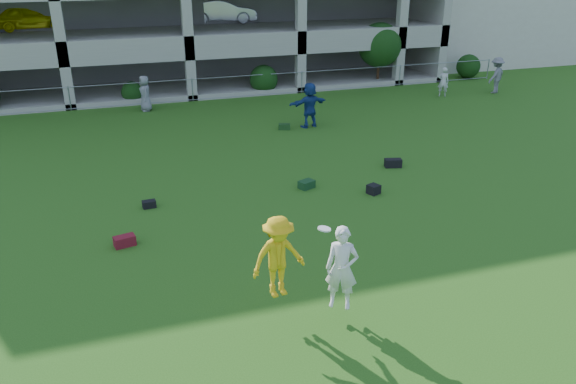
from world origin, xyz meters
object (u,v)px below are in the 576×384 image
object	(u,v)px
bystander_e	(443,82)
frisbee_contest	(296,260)
crate_d	(374,189)
bystander_c	(145,93)
bystander_d	(310,105)
bystander_f	(496,75)

from	to	relation	value
bystander_e	frisbee_contest	size ratio (longest dim) A/B	0.69
crate_d	frisbee_contest	xyz separation A→B (m)	(-4.51, -5.55, 1.26)
frisbee_contest	bystander_c	bearing A→B (deg)	94.96
crate_d	bystander_e	bearing A→B (deg)	49.31
bystander_c	frisbee_contest	bearing A→B (deg)	-0.87
crate_d	bystander_d	bearing A→B (deg)	85.76
bystander_f	crate_d	xyz separation A→B (m)	(-12.49, -10.65, -0.82)
bystander_d	bystander_f	world-z (taller)	bystander_d
bystander_d	bystander_e	world-z (taller)	bystander_d
bystander_f	frisbee_contest	xyz separation A→B (m)	(-17.00, -16.20, 0.44)
bystander_f	crate_d	world-z (taller)	bystander_f
crate_d	bystander_f	bearing A→B (deg)	40.46
bystander_e	crate_d	xyz separation A→B (m)	(-9.32, -10.84, -0.63)
bystander_c	bystander_e	distance (m)	15.53
bystander_c	bystander_d	bearing A→B (deg)	47.13
crate_d	frisbee_contest	bearing A→B (deg)	-129.13
bystander_d	bystander_f	size ratio (longest dim) A/B	1.02
bystander_c	frisbee_contest	xyz separation A→B (m)	(1.59, -18.26, 0.55)
bystander_d	bystander_f	distance (m)	12.28
bystander_f	frisbee_contest	size ratio (longest dim) A/B	0.85
bystander_f	bystander_d	bearing A→B (deg)	-11.36
bystander_e	crate_d	world-z (taller)	bystander_e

